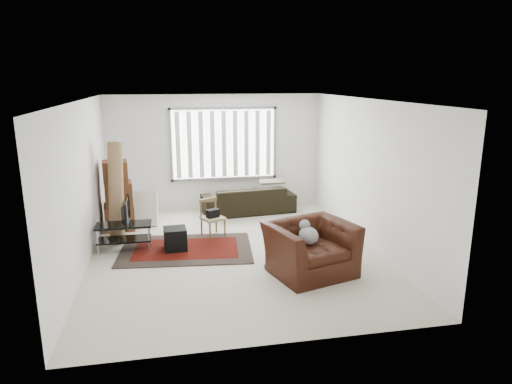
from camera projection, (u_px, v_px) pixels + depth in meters
room at (231, 151)px, 8.30m from camera, size 6.00×6.02×2.71m
persian_rug at (186, 249)px, 8.36m from camera, size 2.51×1.80×0.02m
tv_stand at (124, 231)px, 8.28m from camera, size 0.99×0.44×0.49m
tv at (122, 212)px, 8.19m from camera, size 0.10×0.80×0.46m
subwoofer at (175, 239)px, 8.29m from camera, size 0.42×0.42×0.40m
moving_boxes at (118, 198)px, 9.33m from camera, size 0.65×0.60×1.44m
white_flatpack at (144, 209)px, 9.65m from camera, size 0.61×0.32×0.74m
rolled_rug at (116, 192)px, 8.75m from camera, size 0.31×0.88×1.88m
sofa at (248, 195)px, 10.60m from camera, size 2.20×1.12×0.82m
side_chair at (212, 216)px, 8.99m from camera, size 0.53×0.53×0.74m
armchair at (310, 245)px, 7.25m from camera, size 1.54×1.43×0.95m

